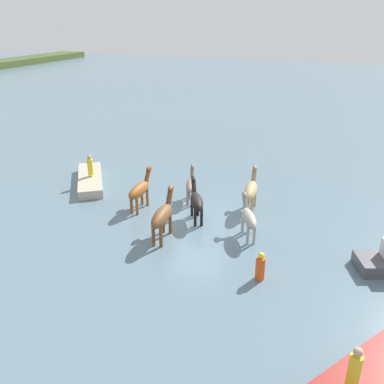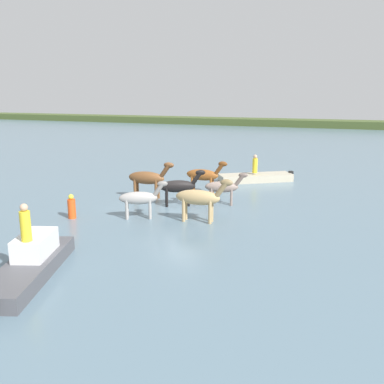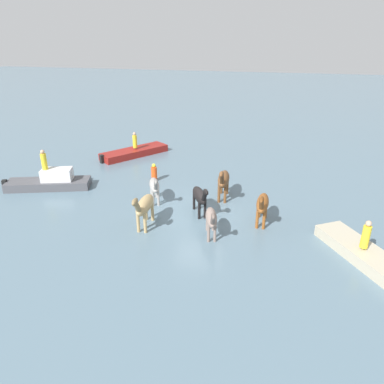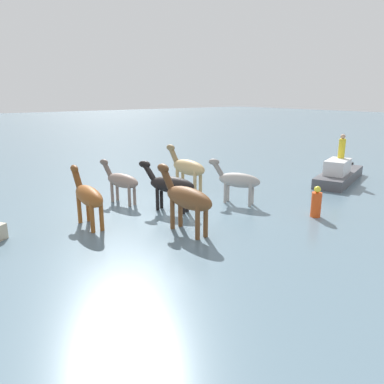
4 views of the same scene
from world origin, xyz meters
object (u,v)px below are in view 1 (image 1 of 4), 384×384
(horse_mid_herd, at_px, (191,184))
(buoy_channel_marker, at_px, (260,267))
(horse_rear_stallion, at_px, (251,190))
(horse_pinto_flank, at_px, (249,218))
(boat_motor_center, at_px, (90,181))
(person_boatman_standing, at_px, (355,368))
(horse_lead, at_px, (140,190))
(person_helmsman_aft, at_px, (90,166))
(horse_gray_outer, at_px, (162,215))
(horse_dun_straggler, at_px, (196,201))

(horse_mid_herd, xyz_separation_m, buoy_channel_marker, (-5.78, -4.85, -0.43))
(horse_mid_herd, bearing_deg, horse_rear_stallion, -107.39)
(horse_pinto_flank, height_order, boat_motor_center, horse_pinto_flank)
(horse_rear_stallion, height_order, person_boatman_standing, horse_rear_stallion)
(horse_pinto_flank, bearing_deg, horse_lead, 54.75)
(person_helmsman_aft, bearing_deg, horse_gray_outer, -124.32)
(horse_mid_herd, bearing_deg, buoy_channel_marker, -155.73)
(horse_pinto_flank, bearing_deg, horse_dun_straggler, 48.33)
(horse_lead, relative_size, buoy_channel_marker, 2.15)
(horse_lead, distance_m, boat_motor_center, 4.89)
(horse_dun_straggler, distance_m, boat_motor_center, 7.84)
(horse_gray_outer, bearing_deg, person_helmsman_aft, 51.55)
(buoy_channel_marker, bearing_deg, person_boatman_standing, -144.98)
(horse_rear_stallion, xyz_separation_m, person_boatman_standing, (-10.23, -4.81, 0.04))
(horse_gray_outer, relative_size, horse_lead, 1.08)
(horse_gray_outer, xyz_separation_m, horse_rear_stallion, (4.12, -3.02, -0.02))
(horse_mid_herd, bearing_deg, horse_dun_straggler, -169.30)
(person_boatman_standing, bearing_deg, horse_mid_herd, 37.88)
(horse_gray_outer, height_order, horse_mid_herd, horse_gray_outer)
(person_boatman_standing, xyz_separation_m, buoy_channel_marker, (4.54, 3.18, -0.65))
(person_helmsman_aft, bearing_deg, horse_mid_herd, -92.02)
(horse_pinto_flank, distance_m, horse_mid_herd, 4.67)
(boat_motor_center, relative_size, buoy_channel_marker, 4.14)
(horse_dun_straggler, bearing_deg, buoy_channel_marker, -161.98)
(horse_lead, distance_m, person_boatman_standing, 13.23)
(person_helmsman_aft, bearing_deg, boat_motor_center, 66.53)
(horse_lead, xyz_separation_m, horse_pinto_flank, (-1.01, -5.82, -0.09))
(horse_gray_outer, height_order, buoy_channel_marker, horse_gray_outer)
(horse_rear_stallion, bearing_deg, buoy_channel_marker, -168.56)
(boat_motor_center, bearing_deg, buoy_channel_marker, 28.56)
(boat_motor_center, bearing_deg, person_boatman_standing, 20.56)
(person_helmsman_aft, bearing_deg, buoy_channel_marker, -118.30)
(horse_lead, height_order, buoy_channel_marker, horse_lead)
(horse_mid_herd, height_order, buoy_channel_marker, horse_mid_herd)
(horse_lead, xyz_separation_m, buoy_channel_marker, (-3.97, -6.95, -0.55))
(horse_lead, xyz_separation_m, horse_rear_stallion, (1.72, -5.32, 0.06))
(horse_lead, height_order, person_helmsman_aft, horse_lead)
(horse_rear_stallion, bearing_deg, person_helmsman_aft, 83.58)
(horse_mid_herd, bearing_deg, person_boatman_standing, -157.84)
(horse_dun_straggler, relative_size, person_boatman_standing, 1.90)
(horse_lead, bearing_deg, horse_rear_stallion, -71.71)
(person_helmsman_aft, xyz_separation_m, person_boatman_standing, (-10.55, -14.33, 0.01))
(horse_lead, relative_size, horse_mid_herd, 1.12)
(person_helmsman_aft, height_order, buoy_channel_marker, person_helmsman_aft)
(horse_pinto_flank, distance_m, horse_dun_straggler, 2.82)
(horse_gray_outer, distance_m, horse_rear_stallion, 5.11)
(buoy_channel_marker, bearing_deg, horse_dun_straggler, 45.69)
(horse_mid_herd, distance_m, buoy_channel_marker, 7.55)
(horse_pinto_flank, distance_m, person_helmsman_aft, 10.47)
(boat_motor_center, xyz_separation_m, person_boatman_standing, (-10.60, -14.46, 0.98))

